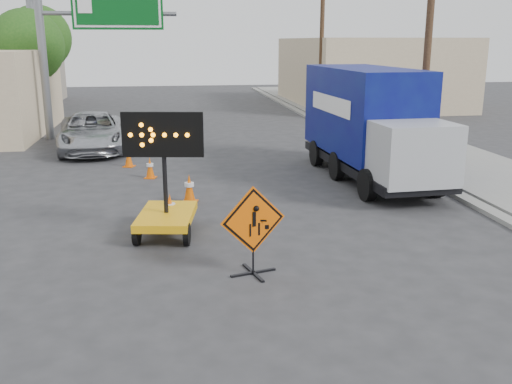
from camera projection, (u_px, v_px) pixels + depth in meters
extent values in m
plane|color=#2D2D30|center=(238.00, 294.00, 10.26)|extent=(100.00, 100.00, 0.00)
cube|color=gray|center=(355.00, 141.00, 25.65)|extent=(0.40, 60.00, 0.12)
cube|color=gray|center=(403.00, 139.00, 25.99)|extent=(4.00, 60.00, 0.15)
cube|color=#C9B491|center=(367.00, 72.00, 40.26)|extent=(10.00, 14.00, 4.60)
cylinder|color=slate|center=(44.00, 64.00, 25.59)|extent=(0.36, 0.36, 6.80)
cylinder|color=slate|center=(109.00, 14.00, 25.48)|extent=(6.00, 0.20, 0.20)
cube|color=#054715|center=(117.00, 6.00, 25.35)|extent=(4.00, 0.10, 2.00)
cube|color=silver|center=(117.00, 6.00, 25.28)|extent=(3.80, 0.01, 1.80)
cylinder|color=slate|center=(33.00, 39.00, 32.65)|extent=(0.44, 0.44, 9.00)
cylinder|color=#4D3421|center=(428.00, 38.00, 19.85)|extent=(0.26, 0.26, 9.00)
cylinder|color=#4D3421|center=(322.00, 39.00, 33.22)|extent=(0.26, 0.26, 9.00)
cylinder|color=#4D3421|center=(32.00, 96.00, 29.64)|extent=(0.28, 0.28, 3.25)
sphere|color=#1E4B15|center=(27.00, 46.00, 28.99)|extent=(3.71, 3.71, 3.71)
cylinder|color=#4D3421|center=(43.00, 83.00, 37.09)|extent=(0.28, 0.28, 3.58)
sphere|color=#1E4B15|center=(39.00, 38.00, 36.36)|extent=(4.10, 4.10, 4.10)
cube|color=black|center=(253.00, 273.00, 11.16)|extent=(0.93, 0.30, 0.04)
cube|color=black|center=(253.00, 273.00, 11.16)|extent=(0.30, 0.93, 0.04)
cylinder|color=black|center=(253.00, 256.00, 11.07)|extent=(0.04, 0.04, 0.74)
cube|color=#E05704|center=(253.00, 220.00, 10.88)|extent=(1.30, 0.37, 1.34)
cube|color=black|center=(253.00, 220.00, 10.88)|extent=(1.21, 0.32, 1.25)
cube|color=#ECA50D|center=(167.00, 216.00, 13.30)|extent=(1.54, 2.21, 0.18)
cylinder|color=black|center=(164.00, 167.00, 13.00)|extent=(0.10, 0.10, 2.24)
cube|color=black|center=(163.00, 134.00, 12.80)|extent=(1.82, 0.40, 1.02)
imported|color=#ADB0B5|center=(92.00, 132.00, 23.49)|extent=(3.17, 5.84, 1.56)
cube|color=black|center=(370.00, 163.00, 18.61)|extent=(2.56, 7.52, 0.28)
cube|color=#070759|center=(365.00, 110.00, 18.91)|extent=(2.57, 5.85, 2.78)
cube|color=#9EA0A5|center=(409.00, 154.00, 15.55)|extent=(2.21, 1.76, 1.67)
cube|color=#E05704|center=(171.00, 225.00, 14.08)|extent=(0.53, 0.53, 0.03)
cone|color=#E05704|center=(170.00, 209.00, 13.98)|extent=(0.32, 0.32, 0.77)
cylinder|color=silver|center=(170.00, 206.00, 13.95)|extent=(0.26, 0.26, 0.11)
cube|color=#E05704|center=(170.00, 225.00, 14.04)|extent=(0.49, 0.49, 0.03)
cone|color=#E05704|center=(169.00, 211.00, 13.95)|extent=(0.29, 0.29, 0.70)
cylinder|color=silver|center=(169.00, 208.00, 13.93)|extent=(0.24, 0.24, 0.10)
cube|color=#E05704|center=(190.00, 202.00, 16.12)|extent=(0.51, 0.51, 0.03)
cone|color=#E05704|center=(189.00, 188.00, 16.01)|extent=(0.32, 0.32, 0.78)
cylinder|color=silver|center=(189.00, 185.00, 15.99)|extent=(0.26, 0.26, 0.11)
cube|color=#E05704|center=(151.00, 178.00, 18.96)|extent=(0.44, 0.44, 0.03)
cone|color=#E05704|center=(150.00, 167.00, 18.87)|extent=(0.28, 0.28, 0.67)
cylinder|color=silver|center=(150.00, 165.00, 18.85)|extent=(0.23, 0.23, 0.10)
cube|color=#E05704|center=(129.00, 166.00, 20.67)|extent=(0.47, 0.47, 0.03)
cone|color=#E05704|center=(129.00, 157.00, 20.58)|extent=(0.28, 0.28, 0.68)
cylinder|color=silver|center=(128.00, 154.00, 20.56)|extent=(0.23, 0.23, 0.10)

